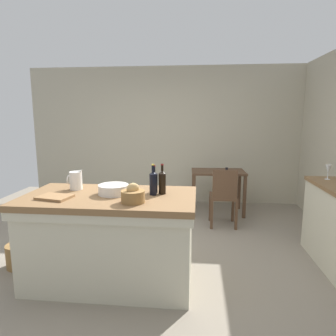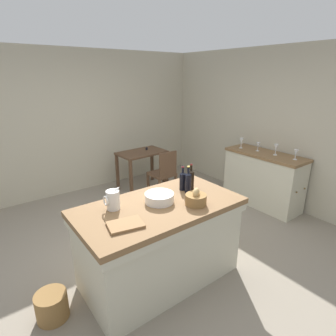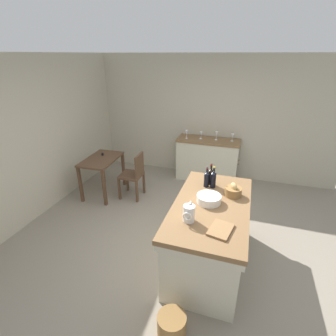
# 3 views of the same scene
# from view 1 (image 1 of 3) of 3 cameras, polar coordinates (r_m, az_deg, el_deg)

# --- Properties ---
(ground_plane) EXTENTS (6.76, 6.76, 0.00)m
(ground_plane) POSITION_cam_1_polar(r_m,az_deg,el_deg) (3.63, -5.29, -17.45)
(ground_plane) COLOR gray
(wall_back) EXTENTS (5.32, 0.12, 2.60)m
(wall_back) POSITION_cam_1_polar(r_m,az_deg,el_deg) (5.81, -0.51, 6.30)
(wall_back) COLOR #B2AA93
(wall_back) RESTS_ON ground
(island_table) EXTENTS (1.69, 0.90, 0.90)m
(island_table) POSITION_cam_1_polar(r_m,az_deg,el_deg) (3.10, -10.98, -12.61)
(island_table) COLOR brown
(island_table) RESTS_ON ground
(writing_desk) EXTENTS (0.92, 0.60, 0.80)m
(writing_desk) POSITION_cam_1_polar(r_m,az_deg,el_deg) (5.15, 9.62, -1.87)
(writing_desk) COLOR #513826
(writing_desk) RESTS_ON ground
(wooden_chair) EXTENTS (0.41, 0.41, 0.90)m
(wooden_chair) POSITION_cam_1_polar(r_m,az_deg,el_deg) (4.56, 10.68, -5.22)
(wooden_chair) COLOR #513826
(wooden_chair) RESTS_ON ground
(pitcher) EXTENTS (0.17, 0.13, 0.23)m
(pitcher) POSITION_cam_1_polar(r_m,az_deg,el_deg) (3.26, -17.39, -2.28)
(pitcher) COLOR silver
(pitcher) RESTS_ON island_table
(wash_bowl) EXTENTS (0.30, 0.30, 0.10)m
(wash_bowl) POSITION_cam_1_polar(r_m,az_deg,el_deg) (2.99, -10.48, -4.08)
(wash_bowl) COLOR silver
(wash_bowl) RESTS_ON island_table
(bread_basket) EXTENTS (0.21, 0.21, 0.18)m
(bread_basket) POSITION_cam_1_polar(r_m,az_deg,el_deg) (2.67, -6.78, -5.30)
(bread_basket) COLOR olive
(bread_basket) RESTS_ON island_table
(cutting_board) EXTENTS (0.34, 0.27, 0.02)m
(cutting_board) POSITION_cam_1_polar(r_m,az_deg,el_deg) (2.99, -21.04, -5.26)
(cutting_board) COLOR olive
(cutting_board) RESTS_ON island_table
(wine_bottle_dark) EXTENTS (0.07, 0.07, 0.30)m
(wine_bottle_dark) POSITION_cam_1_polar(r_m,az_deg,el_deg) (2.93, -1.12, -2.67)
(wine_bottle_dark) COLOR black
(wine_bottle_dark) RESTS_ON island_table
(wine_bottle_amber) EXTENTS (0.07, 0.07, 0.28)m
(wine_bottle_amber) POSITION_cam_1_polar(r_m,az_deg,el_deg) (2.98, -2.70, -2.62)
(wine_bottle_amber) COLOR black
(wine_bottle_amber) RESTS_ON island_table
(wine_bottle_green) EXTENTS (0.07, 0.07, 0.31)m
(wine_bottle_green) POSITION_cam_1_polar(r_m,az_deg,el_deg) (2.89, -2.90, -2.82)
(wine_bottle_green) COLOR black
(wine_bottle_green) RESTS_ON island_table
(wine_glass_right) EXTENTS (0.07, 0.07, 0.18)m
(wine_glass_right) POSITION_cam_1_polar(r_m,az_deg,el_deg) (4.02, 28.52, -0.21)
(wine_glass_right) COLOR white
(wine_glass_right) RESTS_ON side_cabinet
(wicker_hamper) EXTENTS (0.29, 0.29, 0.26)m
(wicker_hamper) POSITION_cam_1_polar(r_m,az_deg,el_deg) (3.83, -26.67, -14.83)
(wicker_hamper) COLOR olive
(wicker_hamper) RESTS_ON ground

